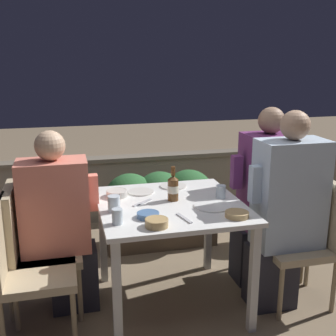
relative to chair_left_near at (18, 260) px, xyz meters
The scene contains 25 objects.
ground_plane 1.10m from the chair_left_near, ahead, with size 16.00×16.00×0.00m, color #847056.
parapet_wall 2.07m from the chair_left_near, 62.27° to the left, with size 9.00×0.18×0.67m.
dining_table 0.98m from the chair_left_near, ahead, with size 0.93×0.94×0.74m.
planter_hedge 1.57m from the chair_left_near, 45.00° to the left, with size 0.99×0.47×0.68m.
chair_left_near is the anchor object (origin of this frame).
chair_left_far 0.28m from the chair_left_near, 80.75° to the left, with size 0.46×0.45×0.88m.
person_coral_top 0.38m from the chair_left_near, 47.85° to the left, with size 0.50×0.26×1.23m.
chair_right_near 1.90m from the chair_left_near, ahead, with size 0.46×0.45×0.88m.
person_blue_shirt 1.70m from the chair_left_near, ahead, with size 0.51×0.26×1.35m.
chair_right_far 1.94m from the chair_left_near, ahead, with size 0.46×0.45×0.88m.
person_purple_stripe 1.75m from the chair_left_near, 10.45° to the left, with size 0.47×0.26×1.33m.
beer_bottle 1.05m from the chair_left_near, 10.88° to the left, with size 0.07×0.07×0.23m.
plate_0 1.19m from the chair_left_near, 24.34° to the left, with size 0.19×0.19×0.01m.
plate_1 1.22m from the chair_left_near, ahead, with size 0.24×0.24×0.01m.
plate_2 0.93m from the chair_left_near, 26.53° to the left, with size 0.18×0.18×0.01m.
bowl_0 0.77m from the chair_left_near, 29.54° to the left, with size 0.14×0.14×0.05m.
bowl_1 0.85m from the chair_left_near, 16.00° to the right, with size 0.13×0.13×0.05m.
bowl_2 0.80m from the chair_left_near, ahead, with size 0.13×0.13×0.03m.
bowl_3 1.32m from the chair_left_near, ahead, with size 0.14×0.14×0.03m.
glass_cup_0 1.35m from the chair_left_near, ahead, with size 0.06×0.06×0.09m.
glass_cup_1 0.65m from the chair_left_near, ahead, with size 0.08×0.08×0.10m.
glass_cup_2 0.65m from the chair_left_near, 12.82° to the right, with size 0.06×0.06×0.09m.
fork_0 0.83m from the chair_left_near, 13.03° to the left, with size 0.15×0.12×0.01m.
fork_1 1.00m from the chair_left_near, ahead, with size 0.06×0.17×0.01m.
potted_plant 2.39m from the chair_left_near, 22.73° to the left, with size 0.33×0.33×0.67m.
Camera 1 is at (-0.64, -2.53, 1.68)m, focal length 45.00 mm.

